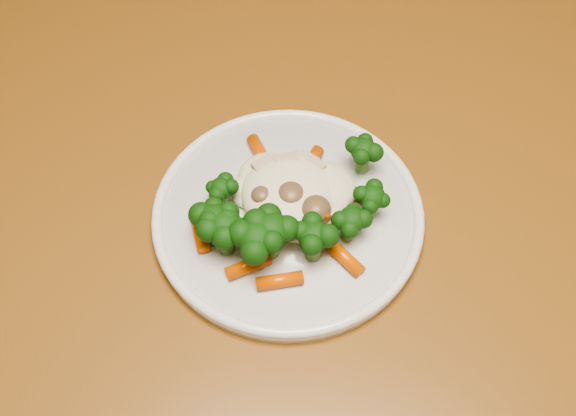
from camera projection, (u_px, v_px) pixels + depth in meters
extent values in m
plane|color=brown|center=(122.00, 339.00, 1.40)|extent=(3.00, 3.00, 0.00)
cube|color=brown|center=(195.00, 283.00, 0.64)|extent=(1.45, 1.22, 0.04)
cube|color=brown|center=(512.00, 145.00, 1.21)|extent=(0.08, 0.08, 0.71)
cylinder|color=white|center=(288.00, 217.00, 0.65)|extent=(0.24, 0.24, 0.01)
ellipsoid|color=#F6ECC4|center=(291.00, 186.00, 0.64)|extent=(0.10, 0.09, 0.04)
ellipsoid|color=black|center=(215.00, 228.00, 0.61)|extent=(0.05, 0.05, 0.04)
ellipsoid|color=black|center=(258.00, 247.00, 0.60)|extent=(0.05, 0.05, 0.05)
ellipsoid|color=black|center=(314.00, 243.00, 0.60)|extent=(0.04, 0.04, 0.04)
ellipsoid|color=black|center=(351.00, 226.00, 0.62)|extent=(0.04, 0.04, 0.03)
ellipsoid|color=black|center=(371.00, 204.00, 0.63)|extent=(0.04, 0.04, 0.03)
ellipsoid|color=black|center=(363.00, 157.00, 0.66)|extent=(0.04, 0.04, 0.03)
ellipsoid|color=black|center=(222.00, 194.00, 0.64)|extent=(0.03, 0.03, 0.03)
ellipsoid|color=black|center=(226.00, 234.00, 0.61)|extent=(0.05, 0.05, 0.04)
ellipsoid|color=black|center=(271.00, 239.00, 0.60)|extent=(0.05, 0.05, 0.05)
cylinder|color=#EA5C05|center=(263.00, 158.00, 0.67)|extent=(0.04, 0.05, 0.01)
cylinder|color=#EA5C05|center=(310.00, 164.00, 0.67)|extent=(0.02, 0.04, 0.01)
cylinder|color=#EA5C05|center=(350.00, 191.00, 0.65)|extent=(0.04, 0.03, 0.01)
cylinder|color=#EA5C05|center=(199.00, 230.00, 0.63)|extent=(0.03, 0.04, 0.01)
cylinder|color=#EA5C05|center=(248.00, 266.00, 0.61)|extent=(0.04, 0.03, 0.01)
cylinder|color=#EA5C05|center=(280.00, 281.00, 0.60)|extent=(0.04, 0.02, 0.01)
cylinder|color=#EA5C05|center=(341.00, 254.00, 0.61)|extent=(0.04, 0.04, 0.01)
cylinder|color=#EA5C05|center=(314.00, 198.00, 0.63)|extent=(0.04, 0.05, 0.01)
ellipsoid|color=brown|center=(291.00, 195.00, 0.63)|extent=(0.03, 0.03, 0.02)
ellipsoid|color=brown|center=(316.00, 209.00, 0.62)|extent=(0.03, 0.03, 0.02)
ellipsoid|color=brown|center=(262.00, 195.00, 0.63)|extent=(0.02, 0.02, 0.01)
cube|color=tan|center=(287.00, 165.00, 0.65)|extent=(0.03, 0.02, 0.01)
cube|color=tan|center=(314.00, 167.00, 0.65)|extent=(0.02, 0.02, 0.01)
cube|color=tan|center=(264.00, 166.00, 0.65)|extent=(0.02, 0.02, 0.01)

